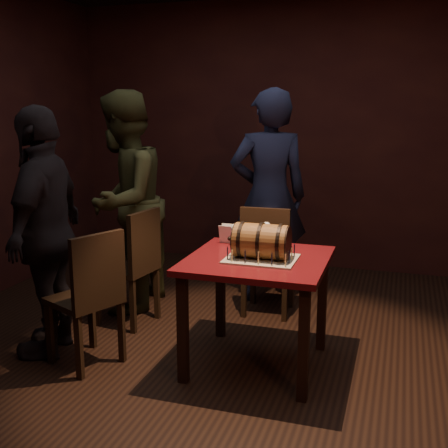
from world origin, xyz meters
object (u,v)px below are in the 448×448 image
(person_left_rear, at_px, (124,202))
(wine_glass_right, at_px, (283,232))
(wine_glass_left, at_px, (236,229))
(pint_of_ale, at_px, (247,238))
(chair_back, at_px, (267,255))
(barrel_cake, at_px, (261,241))
(wine_glass_mid, at_px, (266,228))
(person_back, at_px, (269,197))
(chair_left_front, at_px, (91,292))
(pub_table, at_px, (257,274))
(person_left_front, at_px, (46,233))
(chair_left_rear, at_px, (135,261))

(person_left_rear, bearing_deg, wine_glass_right, 69.75)
(wine_glass_left, distance_m, person_left_rear, 1.21)
(pint_of_ale, relative_size, chair_back, 0.16)
(chair_back, bearing_deg, person_left_rear, -171.71)
(barrel_cake, height_order, wine_glass_right, barrel_cake)
(wine_glass_mid, distance_m, person_back, 0.97)
(wine_glass_mid, xyz_separation_m, person_left_rear, (-1.31, 0.35, 0.06))
(wine_glass_mid, bearing_deg, chair_back, 102.37)
(chair_back, distance_m, chair_left_front, 1.54)
(chair_back, relative_size, person_back, 0.50)
(pub_table, distance_m, wine_glass_mid, 0.44)
(wine_glass_mid, xyz_separation_m, person_left_front, (-1.41, -0.60, -0.00))
(pub_table, xyz_separation_m, person_left_rear, (-1.34, 0.72, 0.28))
(pub_table, relative_size, person_back, 0.48)
(wine_glass_right, height_order, person_left_front, person_left_front)
(chair_left_front, relative_size, person_left_rear, 0.50)
(person_left_rear, bearing_deg, chair_left_rear, 34.26)
(pub_table, xyz_separation_m, person_left_front, (-1.45, -0.22, 0.23))
(chair_left_front, distance_m, person_left_front, 0.55)
(wine_glass_left, relative_size, chair_left_front, 0.17)
(barrel_cake, height_order, wine_glass_mid, barrel_cake)
(wine_glass_left, height_order, chair_left_front, chair_left_front)
(pub_table, distance_m, person_left_front, 1.48)
(barrel_cake, bearing_deg, chair_left_front, -163.45)
(wine_glass_left, xyz_separation_m, wine_glass_mid, (0.19, 0.11, -0.00))
(wine_glass_mid, relative_size, person_back, 0.09)
(wine_glass_left, height_order, person_back, person_back)
(person_back, height_order, person_left_front, person_back)
(chair_left_rear, relative_size, person_back, 0.50)
(barrel_cake, distance_m, wine_glass_mid, 0.42)
(wine_glass_mid, relative_size, person_left_rear, 0.09)
(wine_glass_mid, xyz_separation_m, chair_left_front, (-1.00, -0.73, -0.34))
(wine_glass_right, height_order, pint_of_ale, wine_glass_right)
(pub_table, height_order, wine_glass_mid, wine_glass_mid)
(person_left_rear, bearing_deg, pub_table, 58.69)
(chair_left_front, height_order, person_left_front, person_left_front)
(wine_glass_right, relative_size, person_left_front, 0.09)
(chair_left_front, bearing_deg, person_left_front, 161.70)
(pub_table, height_order, person_left_rear, person_left_rear)
(chair_left_front, relative_size, person_back, 0.50)
(barrel_cake, bearing_deg, wine_glass_right, 76.04)
(pint_of_ale, relative_size, chair_left_front, 0.16)
(pint_of_ale, bearing_deg, person_left_front, -161.79)
(chair_left_rear, bearing_deg, chair_left_front, -85.32)
(wine_glass_left, bearing_deg, pub_table, -48.99)
(person_left_rear, bearing_deg, wine_glass_left, 64.53)
(wine_glass_mid, relative_size, chair_left_front, 0.17)
(person_back, bearing_deg, person_left_rear, 6.32)
(wine_glass_right, distance_m, person_left_rear, 1.52)
(person_left_rear, height_order, person_left_front, person_left_rear)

